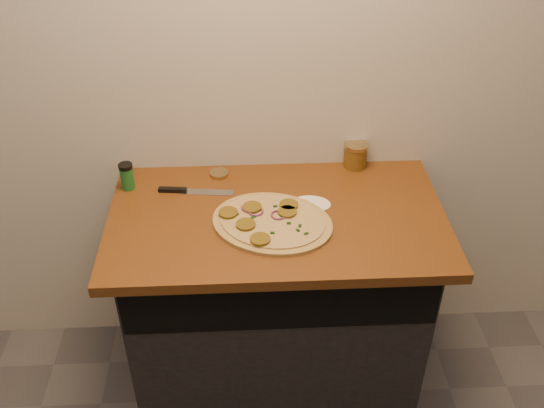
{
  "coord_description": "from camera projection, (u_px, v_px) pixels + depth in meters",
  "views": [
    {
      "loc": [
        -0.1,
        -0.3,
        2.2
      ],
      "look_at": [
        -0.02,
        1.41,
        0.95
      ],
      "focal_mm": 40.0,
      "sensor_mm": 36.0,
      "label": 1
    }
  ],
  "objects": [
    {
      "name": "cabinet",
      "position": [
        276.0,
        302.0,
        2.46
      ],
      "size": [
        1.1,
        0.6,
        0.86
      ],
      "primitive_type": "cube",
      "color": "black",
      "rests_on": "ground"
    },
    {
      "name": "pizza",
      "position": [
        271.0,
        222.0,
        2.1
      ],
      "size": [
        0.54,
        0.54,
        0.03
      ],
      "color": "tan",
      "rests_on": "countertop"
    },
    {
      "name": "flour_spill",
      "position": [
        311.0,
        203.0,
        2.2
      ],
      "size": [
        0.16,
        0.16,
        0.0
      ],
      "primitive_type": "cylinder",
      "rotation": [
        0.0,
        0.0,
        -0.18
      ],
      "color": "white",
      "rests_on": "countertop"
    },
    {
      "name": "countertop",
      "position": [
        277.0,
        218.0,
        2.17
      ],
      "size": [
        1.2,
        0.7,
        0.04
      ],
      "primitive_type": "cube",
      "color": "brown",
      "rests_on": "cabinet"
    },
    {
      "name": "mason_jar_lid",
      "position": [
        219.0,
        174.0,
        2.35
      ],
      "size": [
        0.09,
        0.09,
        0.02
      ],
      "primitive_type": "cylinder",
      "rotation": [
        0.0,
        0.0,
        0.37
      ],
      "color": "tan",
      "rests_on": "countertop"
    },
    {
      "name": "salsa_jar",
      "position": [
        355.0,
        155.0,
        2.38
      ],
      "size": [
        0.09,
        0.09,
        0.1
      ],
      "color": "maroon",
      "rests_on": "countertop"
    },
    {
      "name": "spice_shaker",
      "position": [
        127.0,
        176.0,
        2.25
      ],
      "size": [
        0.05,
        0.05,
        0.1
      ],
      "color": "#1E6125",
      "rests_on": "countertop"
    },
    {
      "name": "chefs_knife",
      "position": [
        189.0,
        191.0,
        2.26
      ],
      "size": [
        0.28,
        0.06,
        0.02
      ],
      "color": "#B7BAC1",
      "rests_on": "countertop"
    }
  ]
}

